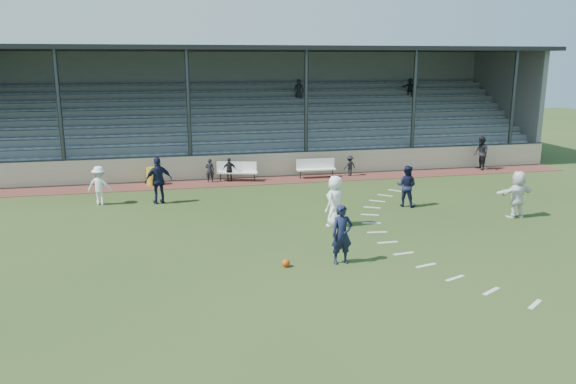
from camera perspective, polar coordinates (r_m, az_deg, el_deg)
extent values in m
plane|color=#283B18|center=(18.19, 1.72, -5.77)|extent=(90.00, 90.00, 0.00)
cube|color=#542721|center=(28.11, -3.55, 1.13)|extent=(34.00, 2.00, 0.02)
cube|color=beige|center=(29.01, -3.89, 2.70)|extent=(34.00, 0.18, 1.20)
cube|color=white|center=(27.99, -5.17, 1.97)|extent=(2.04, 0.89, 0.06)
cube|color=white|center=(28.16, -5.24, 2.55)|extent=(1.95, 0.56, 0.54)
cylinder|color=#31343A|center=(28.16, -6.88, 1.51)|extent=(0.06, 0.06, 0.40)
cylinder|color=#31343A|center=(27.95, -3.43, 1.50)|extent=(0.06, 0.06, 0.40)
cube|color=white|center=(28.70, 2.91, 2.29)|extent=(2.01, 0.44, 0.06)
cube|color=white|center=(28.86, 2.80, 2.86)|extent=(2.00, 0.10, 0.54)
cylinder|color=#31343A|center=(28.55, 1.25, 1.77)|extent=(0.06, 0.06, 0.40)
cylinder|color=#31343A|center=(28.96, 4.54, 1.90)|extent=(0.06, 0.06, 0.40)
cylinder|color=#C39416|center=(27.88, -13.63, 1.58)|extent=(0.53, 0.53, 0.84)
sphere|color=#C33E0B|center=(16.62, -0.21, -7.22)|extent=(0.24, 0.24, 0.24)
imported|color=white|center=(20.37, 4.82, -0.95)|extent=(1.09, 1.05, 1.88)
imported|color=black|center=(16.74, 5.50, -4.32)|extent=(0.68, 0.47, 1.79)
imported|color=black|center=(23.62, 11.95, 0.60)|extent=(1.06, 1.03, 1.72)
imported|color=white|center=(24.66, -18.58, 0.63)|extent=(1.18, 0.88, 1.64)
imported|color=black|center=(24.16, -13.01, 1.15)|extent=(1.25, 0.80, 1.98)
imported|color=white|center=(23.20, 22.26, -0.21)|extent=(1.76, 0.81, 1.83)
imported|color=black|center=(32.50, 19.00, 3.75)|extent=(0.77, 0.95, 1.83)
imported|color=black|center=(27.93, -7.94, 2.20)|extent=(0.46, 0.34, 1.18)
imported|color=black|center=(27.94, -5.96, 2.26)|extent=(0.71, 0.34, 1.18)
imported|color=black|center=(29.39, 6.29, 2.68)|extent=(0.76, 0.56, 1.06)
cube|color=slate|center=(29.55, -4.05, 2.89)|extent=(34.00, 0.80, 1.20)
cube|color=gray|center=(29.53, -4.10, 4.16)|extent=(33.00, 0.28, 0.10)
cube|color=slate|center=(30.29, -4.29, 3.53)|extent=(34.00, 0.80, 1.60)
cube|color=gray|center=(30.26, -4.34, 5.15)|extent=(33.00, 0.28, 0.10)
cube|color=slate|center=(31.04, -4.51, 4.14)|extent=(34.00, 0.80, 2.00)
cube|color=gray|center=(30.99, -4.57, 6.09)|extent=(33.00, 0.28, 0.10)
cube|color=slate|center=(31.79, -4.72, 4.72)|extent=(34.00, 0.80, 2.40)
cube|color=gray|center=(31.73, -4.79, 6.98)|extent=(33.00, 0.28, 0.10)
cube|color=slate|center=(32.55, -4.92, 5.27)|extent=(34.00, 0.80, 2.80)
cube|color=gray|center=(32.47, -5.00, 7.83)|extent=(33.00, 0.28, 0.10)
cube|color=slate|center=(33.31, -5.12, 5.80)|extent=(34.00, 0.80, 3.20)
cube|color=gray|center=(33.23, -5.20, 8.65)|extent=(33.00, 0.28, 0.10)
cube|color=slate|center=(34.07, -5.30, 6.31)|extent=(34.00, 0.80, 3.60)
cube|color=gray|center=(33.99, -5.39, 9.42)|extent=(33.00, 0.28, 0.10)
cube|color=slate|center=(34.83, -5.48, 6.79)|extent=(34.00, 0.80, 4.00)
cube|color=gray|center=(34.76, -5.58, 10.17)|extent=(33.00, 0.28, 0.10)
cube|color=slate|center=(35.60, -5.65, 7.25)|extent=(34.00, 0.80, 4.40)
cube|color=gray|center=(35.53, -5.75, 10.88)|extent=(33.00, 0.28, 0.10)
cube|color=slate|center=(36.10, -5.80, 8.93)|extent=(34.00, 0.40, 6.40)
cube|color=slate|center=(38.55, 20.93, 8.41)|extent=(0.30, 7.80, 6.40)
cube|color=black|center=(32.13, -5.08, 14.29)|extent=(34.60, 9.00, 0.22)
cylinder|color=#31343A|center=(28.82, -22.13, 7.00)|extent=(0.20, 0.20, 6.50)
cylinder|color=#31343A|center=(28.45, -10.04, 7.71)|extent=(0.20, 0.20, 6.50)
cylinder|color=#31343A|center=(29.34, 1.86, 8.07)|extent=(0.20, 0.20, 6.50)
cylinder|color=#31343A|center=(31.36, 12.64, 8.10)|extent=(0.20, 0.20, 6.50)
cylinder|color=#31343A|center=(34.33, 21.84, 7.90)|extent=(0.20, 0.20, 6.50)
cylinder|color=#31343A|center=(28.90, -3.91, 3.96)|extent=(34.00, 0.05, 0.05)
imported|color=black|center=(34.60, 1.11, 10.43)|extent=(0.62, 0.46, 1.17)
imported|color=black|center=(36.99, 12.29, 10.34)|extent=(1.15, 0.56, 1.19)
cube|color=silver|center=(26.51, 10.86, 0.15)|extent=(0.54, 0.61, 0.01)
cube|color=silver|center=(25.49, 9.84, -0.34)|extent=(0.59, 0.56, 0.01)
cube|color=silver|center=(24.43, 9.05, -0.91)|extent=(0.64, 0.51, 0.01)
cube|color=silver|center=(23.35, 8.53, -1.56)|extent=(0.67, 0.44, 0.01)
cube|color=silver|center=(22.25, 8.32, -2.30)|extent=(0.70, 0.37, 0.01)
cube|color=silver|center=(21.15, 8.47, -3.13)|extent=(0.71, 0.29, 0.01)
cube|color=silver|center=(20.08, 9.04, -4.05)|extent=(0.71, 0.21, 0.01)
cube|color=silver|center=(19.06, 10.09, -5.06)|extent=(0.70, 0.12, 0.01)
cube|color=silver|center=(18.10, 11.68, -6.14)|extent=(0.71, 0.21, 0.01)
cube|color=silver|center=(17.24, 13.84, -7.26)|extent=(0.71, 0.29, 0.01)
cube|color=silver|center=(16.50, 16.61, -8.38)|extent=(0.70, 0.37, 0.01)
cube|color=silver|center=(15.93, 19.96, -9.45)|extent=(0.67, 0.44, 0.01)
cube|color=silver|center=(15.53, 23.80, -10.39)|extent=(0.64, 0.51, 0.01)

